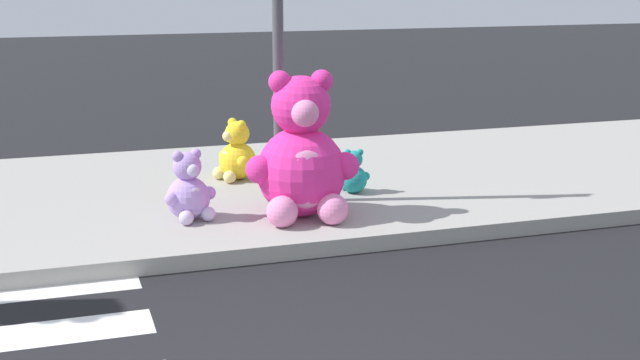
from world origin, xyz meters
TOP-DOWN VIEW (x-y plane):
  - sidewalk at (0.00, 5.20)m, footprint 28.00×4.40m
  - sign_pole at (1.00, 4.40)m, footprint 0.56×0.11m
  - plush_pink_large at (1.06, 3.81)m, footprint 1.08×0.97m
  - plush_lavender at (0.01, 4.03)m, footprint 0.50×0.48m
  - plush_tan at (1.32, 5.09)m, footprint 0.46×0.44m
  - plush_yellow at (0.78, 5.46)m, footprint 0.49×0.51m
  - plush_teal at (1.84, 4.51)m, footprint 0.36×0.33m

SIDE VIEW (x-z plane):
  - sidewalk at x=0.00m, z-range 0.00..0.15m
  - plush_teal at x=1.84m, z-range 0.10..0.58m
  - plush_tan at x=1.32m, z-range 0.09..0.72m
  - plush_lavender at x=0.01m, z-range 0.08..0.76m
  - plush_yellow at x=0.78m, z-range 0.08..0.77m
  - plush_pink_large at x=1.06m, z-range 0.01..1.42m
  - sign_pole at x=1.00m, z-range 0.25..3.45m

